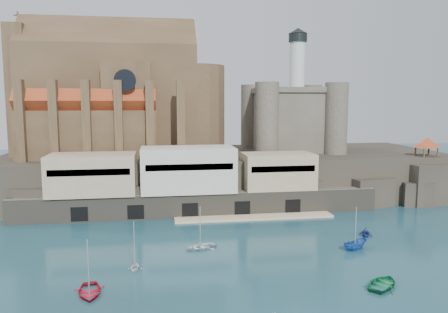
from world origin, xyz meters
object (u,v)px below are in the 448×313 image
church (120,100)px  pavilion (427,144)px  boat_0 (89,294)px  castle_keep (291,116)px  boat_2 (355,249)px

church → pavilion: bearing=-13.5°
church → boat_0: 57.47m
castle_keep → boat_2: size_ratio=6.59×
castle_keep → pavilion: castle_keep is taller
castle_keep → boat_0: 68.27m
castle_keep → pavilion: size_ratio=4.58×
church → castle_keep: size_ratio=1.60×
castle_keep → church: bearing=178.9°
pavilion → boat_0: 76.68m
church → boat_2: bearing=-49.5°
boat_0 → boat_2: boat_0 is taller
castle_keep → pavilion: bearing=-30.2°
church → pavilion: (66.13, -15.85, -9.40)m
pavilion → church: bearing=166.5°
castle_keep → boat_2: 46.43m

